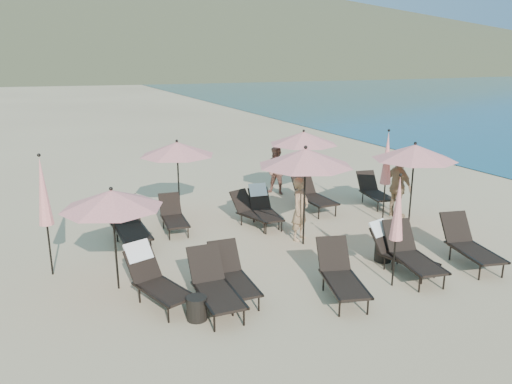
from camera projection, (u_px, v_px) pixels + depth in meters
name	position (u px, v px, depth m)	size (l,w,h in m)	color
ground	(370.00, 276.00, 10.56)	(800.00, 800.00, 0.00)	#D6BA8C
volcanic_headland	(163.00, 17.00, 298.03)	(690.00, 690.00, 55.00)	brown
lounger_0	(154.00, 277.00, 9.37)	(1.08, 1.75, 1.03)	black
lounger_1	(214.00, 285.00, 9.14)	(0.69, 1.72, 0.98)	black
lounger_2	(232.00, 275.00, 9.61)	(0.68, 1.63, 0.92)	black
lounger_3	(341.00, 274.00, 9.60)	(1.07, 1.80, 0.97)	black
lounger_4	(411.00, 253.00, 10.56)	(0.97, 1.83, 1.00)	black
lounger_5	(469.00, 244.00, 11.09)	(1.03, 1.84, 1.00)	black
lounger_6	(126.00, 223.00, 12.50)	(0.75, 1.74, 0.98)	black
lounger_7	(173.00, 216.00, 13.24)	(0.70, 1.56, 0.87)	black
lounger_8	(264.00, 207.00, 13.79)	(0.77, 1.66, 0.99)	black
lounger_9	(254.00, 211.00, 13.60)	(1.06, 1.65, 0.89)	black
lounger_10	(312.00, 194.00, 14.98)	(0.72, 1.83, 1.05)	black
lounger_11	(374.00, 191.00, 15.56)	(0.89, 1.71, 0.93)	black
lounger_12	(130.00, 225.00, 12.27)	(0.73, 1.85, 1.06)	black
lounger_13	(397.00, 249.00, 10.82)	(0.93, 1.63, 0.96)	black
umbrella_open_0	(112.00, 199.00, 9.52)	(1.96, 1.96, 2.11)	black
umbrella_open_1	(305.00, 157.00, 11.79)	(2.30, 2.30, 2.48)	black
umbrella_open_2	(415.00, 152.00, 12.97)	(2.19, 2.19, 2.36)	black
umbrella_open_3	(177.00, 149.00, 13.89)	(2.11, 2.11, 2.27)	black
umbrella_open_4	(304.00, 138.00, 15.43)	(2.15, 2.15, 2.31)	black
umbrella_closed_0	(398.00, 209.00, 9.71)	(0.27, 0.27, 2.34)	black
umbrella_closed_1	(387.00, 159.00, 13.46)	(0.31, 0.31, 2.63)	black
umbrella_closed_2	(43.00, 192.00, 10.18)	(0.31, 0.31, 2.63)	black
side_table_0	(197.00, 308.00, 8.79)	(0.37, 0.37, 0.43)	black
side_table_1	(383.00, 252.00, 11.31)	(0.38, 0.38, 0.42)	black
beachgoer_a	(300.00, 209.00, 12.48)	(0.59, 0.38, 1.60)	#9E7856
beachgoer_b	(277.00, 171.00, 16.61)	(0.79, 0.61, 1.62)	#8F5A4A
beachgoer_c	(398.00, 187.00, 14.19)	(1.07, 0.44, 1.82)	tan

